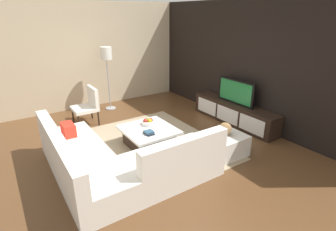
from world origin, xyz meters
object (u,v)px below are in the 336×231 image
object	(u,v)px
coffee_table	(149,137)
book_stack	(149,133)
media_console	(234,113)
accent_chair_near	(88,104)
floor_lamp	(106,58)
fruit_bowl	(148,122)
sectional_couch	(115,161)
ottoman	(224,144)
decorative_ball	(225,129)
television	(236,92)

from	to	relation	value
coffee_table	book_stack	size ratio (longest dim) A/B	4.74
media_console	accent_chair_near	size ratio (longest dim) A/B	2.69
media_console	coffee_table	xyz separation A→B (m)	(-0.10, -2.30, -0.05)
media_console	accent_chair_near	xyz separation A→B (m)	(-1.94, -2.89, 0.24)
floor_lamp	book_stack	xyz separation A→B (m)	(2.72, -0.32, -1.00)
coffee_table	fruit_bowl	distance (m)	0.31
accent_chair_near	fruit_bowl	xyz separation A→B (m)	(1.66, 0.70, -0.05)
sectional_couch	coffee_table	xyz separation A→B (m)	(-0.63, 0.98, -0.09)
sectional_couch	floor_lamp	bearing A→B (deg)	159.35
accent_chair_near	book_stack	size ratio (longest dim) A/B	4.02
sectional_couch	ottoman	distance (m)	2.05
ottoman	decorative_ball	bearing A→B (deg)	0.00
accent_chair_near	ottoman	world-z (taller)	accent_chair_near
accent_chair_near	decorative_ball	xyz separation A→B (m)	(2.89, 1.62, 0.03)
television	sectional_couch	xyz separation A→B (m)	(0.53, -3.28, -0.50)
sectional_couch	floor_lamp	size ratio (longest dim) A/B	1.49
accent_chair_near	sectional_couch	bearing A→B (deg)	-17.50
coffee_table	ottoman	world-z (taller)	ottoman
coffee_table	ottoman	distance (m)	1.46
television	accent_chair_near	bearing A→B (deg)	-123.78
television	sectional_couch	size ratio (longest dim) A/B	0.42
media_console	floor_lamp	distance (m)	3.54
accent_chair_near	fruit_bowl	bearing A→B (deg)	14.18
sectional_couch	fruit_bowl	size ratio (longest dim) A/B	8.96
coffee_table	floor_lamp	size ratio (longest dim) A/B	0.61
decorative_ball	floor_lamp	bearing A→B (deg)	-166.98
floor_lamp	decorative_ball	world-z (taller)	floor_lamp
media_console	ottoman	size ratio (longest dim) A/B	3.34
sectional_couch	book_stack	size ratio (longest dim) A/B	11.60
floor_lamp	fruit_bowl	world-z (taller)	floor_lamp
ottoman	fruit_bowl	world-z (taller)	fruit_bowl
accent_chair_near	decorative_ball	distance (m)	3.31
sectional_couch	decorative_ball	bearing A→B (deg)	78.09
media_console	floor_lamp	size ratio (longest dim) A/B	1.38
sectional_couch	television	bearing A→B (deg)	99.13
coffee_table	accent_chair_near	distance (m)	1.95
television	floor_lamp	distance (m)	3.40
media_console	television	bearing A→B (deg)	90.00
media_console	book_stack	world-z (taller)	media_console
fruit_bowl	decorative_ball	distance (m)	1.54
coffee_table	book_stack	xyz separation A→B (m)	(0.21, -0.12, 0.21)
media_console	television	xyz separation A→B (m)	(0.00, 0.00, 0.54)
accent_chair_near	floor_lamp	world-z (taller)	floor_lamp
decorative_ball	book_stack	size ratio (longest dim) A/B	1.09
sectional_couch	decorative_ball	xyz separation A→B (m)	(0.42, 2.00, 0.23)
decorative_ball	book_stack	xyz separation A→B (m)	(-0.84, -1.14, -0.11)
media_console	book_stack	size ratio (longest dim) A/B	10.81
coffee_table	book_stack	bearing A→B (deg)	-28.74
fruit_bowl	media_console	bearing A→B (deg)	82.72
media_console	decorative_ball	size ratio (longest dim) A/B	9.95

